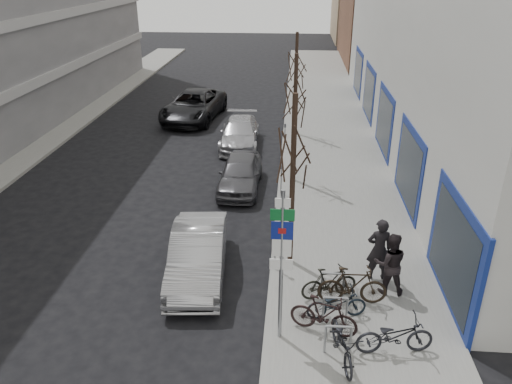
% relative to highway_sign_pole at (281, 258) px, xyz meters
% --- Properties ---
extents(ground, '(120.00, 120.00, 0.00)m').
position_rel_highway_sign_pole_xyz_m(ground, '(-2.40, 0.01, -2.46)').
color(ground, black).
rests_on(ground, ground).
extents(sidewalk_east, '(5.00, 70.00, 0.15)m').
position_rel_highway_sign_pole_xyz_m(sidewalk_east, '(2.10, 10.01, -2.38)').
color(sidewalk_east, slate).
rests_on(sidewalk_east, ground).
extents(brick_building_far, '(12.00, 14.00, 8.00)m').
position_rel_highway_sign_pole_xyz_m(brick_building_far, '(10.60, 40.01, 1.54)').
color(brick_building_far, brown).
rests_on(brick_building_far, ground).
extents(tan_building_far, '(13.00, 12.00, 9.00)m').
position_rel_highway_sign_pole_xyz_m(tan_building_far, '(11.10, 55.01, 2.04)').
color(tan_building_far, '#937A5B').
rests_on(tan_building_far, ground).
extents(highway_sign_pole, '(0.55, 0.10, 4.20)m').
position_rel_highway_sign_pole_xyz_m(highway_sign_pole, '(0.00, 0.00, 0.00)').
color(highway_sign_pole, gray).
rests_on(highway_sign_pole, ground).
extents(bike_rack, '(0.66, 2.26, 0.83)m').
position_rel_highway_sign_pole_xyz_m(bike_rack, '(1.40, 0.61, -1.80)').
color(bike_rack, gray).
rests_on(bike_rack, sidewalk_east).
extents(tree_near, '(1.80, 1.80, 5.50)m').
position_rel_highway_sign_pole_xyz_m(tree_near, '(0.20, 3.51, 1.65)').
color(tree_near, black).
rests_on(tree_near, ground).
extents(tree_mid, '(1.80, 1.80, 5.50)m').
position_rel_highway_sign_pole_xyz_m(tree_mid, '(0.20, 10.01, 1.65)').
color(tree_mid, black).
rests_on(tree_mid, ground).
extents(tree_far, '(1.80, 1.80, 5.50)m').
position_rel_highway_sign_pole_xyz_m(tree_far, '(0.20, 16.51, 1.65)').
color(tree_far, black).
rests_on(tree_far, ground).
extents(meter_front, '(0.10, 0.08, 1.27)m').
position_rel_highway_sign_pole_xyz_m(meter_front, '(-0.25, 3.01, -1.54)').
color(meter_front, gray).
rests_on(meter_front, sidewalk_east).
extents(meter_mid, '(0.10, 0.08, 1.27)m').
position_rel_highway_sign_pole_xyz_m(meter_mid, '(-0.25, 8.51, -1.54)').
color(meter_mid, gray).
rests_on(meter_mid, sidewalk_east).
extents(meter_back, '(0.10, 0.08, 1.27)m').
position_rel_highway_sign_pole_xyz_m(meter_back, '(-0.25, 14.01, -1.54)').
color(meter_back, gray).
rests_on(meter_back, sidewalk_east).
extents(bike_near_left, '(0.85, 1.88, 1.11)m').
position_rel_highway_sign_pole_xyz_m(bike_near_left, '(1.50, -0.67, -1.76)').
color(bike_near_left, black).
rests_on(bike_near_left, sidewalk_east).
extents(bike_near_right, '(1.84, 1.02, 1.07)m').
position_rel_highway_sign_pole_xyz_m(bike_near_right, '(1.09, 0.25, -1.77)').
color(bike_near_right, black).
rests_on(bike_near_right, sidewalk_east).
extents(bike_mid_curb, '(1.67, 0.81, 0.98)m').
position_rel_highway_sign_pole_xyz_m(bike_mid_curb, '(1.46, 0.87, -1.82)').
color(bike_mid_curb, black).
rests_on(bike_mid_curb, sidewalk_east).
extents(bike_mid_inner, '(1.71, 0.98, 0.99)m').
position_rel_highway_sign_pole_xyz_m(bike_mid_inner, '(1.31, 1.73, -1.81)').
color(bike_mid_inner, black).
rests_on(bike_mid_inner, sidewalk_east).
extents(bike_far_curb, '(1.94, 0.83, 1.15)m').
position_rel_highway_sign_pole_xyz_m(bike_far_curb, '(2.75, -0.33, -1.73)').
color(bike_far_curb, black).
rests_on(bike_far_curb, sidewalk_east).
extents(bike_far_inner, '(1.93, 0.63, 1.16)m').
position_rel_highway_sign_pole_xyz_m(bike_far_inner, '(1.92, 1.52, -1.73)').
color(bike_far_inner, black).
rests_on(bike_far_inner, sidewalk_east).
extents(parked_car_front, '(1.98, 4.62, 1.48)m').
position_rel_highway_sign_pole_xyz_m(parked_car_front, '(-2.57, 2.72, -1.72)').
color(parked_car_front, '#A1A2A6').
rests_on(parked_car_front, ground).
extents(parked_car_mid, '(1.71, 4.13, 1.40)m').
position_rel_highway_sign_pole_xyz_m(parked_car_mid, '(-1.99, 9.23, -1.76)').
color(parked_car_mid, '#4D4D52').
rests_on(parked_car_mid, ground).
extents(parked_car_back, '(2.10, 4.80, 1.37)m').
position_rel_highway_sign_pole_xyz_m(parked_car_back, '(-2.60, 14.60, -1.77)').
color(parked_car_back, '#A9A9AE').
rests_on(parked_car_back, ground).
extents(lane_car, '(3.53, 6.40, 1.70)m').
position_rel_highway_sign_pole_xyz_m(lane_car, '(-5.88, 19.17, -1.61)').
color(lane_car, black).
rests_on(lane_car, ground).
extents(pedestrian_near, '(0.74, 0.51, 1.96)m').
position_rel_highway_sign_pole_xyz_m(pedestrian_near, '(2.78, 2.80, -1.33)').
color(pedestrian_near, black).
rests_on(pedestrian_near, sidewalk_east).
extents(pedestrian_far, '(0.71, 0.49, 1.89)m').
position_rel_highway_sign_pole_xyz_m(pedestrian_far, '(2.99, 2.12, -1.36)').
color(pedestrian_far, black).
rests_on(pedestrian_far, sidewalk_east).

